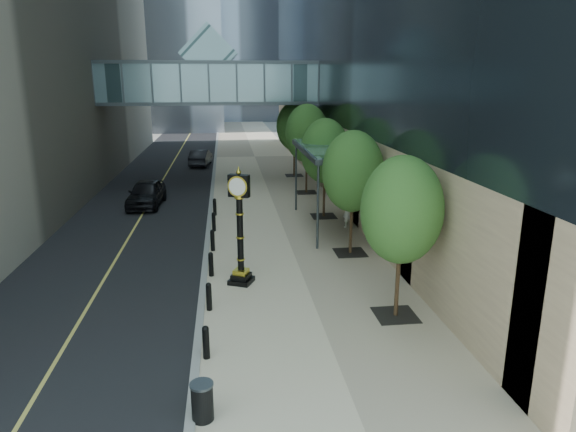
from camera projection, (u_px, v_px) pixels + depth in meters
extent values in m
plane|color=gray|center=(304.00, 373.00, 14.17)|extent=(320.00, 320.00, 0.00)
cube|color=black|center=(175.00, 158.00, 51.67)|extent=(8.00, 180.00, 0.02)
cube|color=beige|center=(255.00, 157.00, 52.61)|extent=(8.00, 180.00, 0.06)
cube|color=gray|center=(215.00, 157.00, 52.14)|extent=(0.25, 180.00, 0.07)
cube|color=slate|center=(210.00, 83.00, 38.69)|extent=(17.00, 4.00, 3.00)
cube|color=#383F44|center=(210.00, 102.00, 39.07)|extent=(17.00, 4.20, 0.25)
cube|color=#383F44|center=(209.00, 63.00, 38.31)|extent=(17.00, 4.20, 0.25)
cube|color=slate|center=(208.00, 54.00, 38.14)|extent=(4.24, 3.00, 4.24)
cube|color=#383F44|center=(330.00, 150.00, 26.90)|extent=(3.00, 8.00, 0.25)
cube|color=slate|center=(330.00, 147.00, 26.86)|extent=(2.80, 7.80, 0.06)
cylinder|color=#383F44|center=(318.00, 207.00, 23.75)|extent=(0.12, 0.12, 4.20)
cylinder|color=#383F44|center=(296.00, 177.00, 30.84)|extent=(0.12, 0.12, 4.20)
cylinder|color=black|center=(206.00, 344.00, 14.68)|extent=(0.20, 0.20, 0.90)
cylinder|color=black|center=(209.00, 298.00, 17.74)|extent=(0.20, 0.20, 0.90)
cylinder|color=black|center=(211.00, 265.00, 20.81)|extent=(0.20, 0.20, 0.90)
cylinder|color=black|center=(213.00, 241.00, 23.88)|extent=(0.20, 0.20, 0.90)
cylinder|color=black|center=(214.00, 223.00, 26.94)|extent=(0.20, 0.20, 0.90)
cylinder|color=black|center=(215.00, 208.00, 30.01)|extent=(0.20, 0.20, 0.90)
cube|color=black|center=(395.00, 315.00, 17.45)|extent=(1.40, 1.40, 0.02)
cylinder|color=#422A1C|center=(398.00, 275.00, 17.07)|extent=(0.14, 0.14, 2.91)
ellipsoid|color=#2E5720|center=(402.00, 210.00, 16.48)|extent=(2.67, 2.67, 3.56)
cube|color=black|center=(350.00, 253.00, 23.68)|extent=(1.40, 1.40, 0.02)
cylinder|color=#422A1C|center=(351.00, 222.00, 23.29)|extent=(0.14, 0.14, 2.99)
ellipsoid|color=#2E5720|center=(353.00, 171.00, 22.69)|extent=(2.74, 2.74, 3.65)
cube|color=black|center=(324.00, 216.00, 29.91)|extent=(1.40, 1.40, 0.02)
cylinder|color=#422A1C|center=(324.00, 191.00, 29.52)|extent=(0.14, 0.14, 3.01)
ellipsoid|color=#2E5720|center=(325.00, 151.00, 28.91)|extent=(2.76, 2.76, 3.68)
cube|color=black|center=(306.00, 192.00, 36.13)|extent=(1.40, 1.40, 0.02)
cylinder|color=#422A1C|center=(307.00, 170.00, 35.71)|extent=(0.14, 0.14, 3.26)
ellipsoid|color=#2E5720|center=(307.00, 133.00, 35.06)|extent=(2.98, 2.98, 3.98)
cube|color=black|center=(294.00, 175.00, 42.36)|extent=(1.40, 1.40, 0.02)
cylinder|color=#422A1C|center=(294.00, 157.00, 41.95)|extent=(0.14, 0.14, 3.16)
ellipsoid|color=#2E5720|center=(294.00, 126.00, 41.32)|extent=(2.90, 2.90, 3.86)
cube|color=black|center=(241.00, 280.00, 20.20)|extent=(1.12, 1.12, 0.19)
cube|color=black|center=(241.00, 276.00, 20.15)|extent=(0.87, 0.87, 0.19)
cube|color=gold|center=(241.00, 272.00, 20.10)|extent=(0.69, 0.69, 0.19)
cylinder|color=black|center=(240.00, 234.00, 19.70)|extent=(0.24, 0.24, 2.91)
cube|color=black|center=(239.00, 186.00, 19.21)|extent=(0.84, 0.59, 0.85)
cylinder|color=white|center=(239.00, 185.00, 19.36)|extent=(0.61, 0.31, 0.66)
cylinder|color=white|center=(239.00, 187.00, 19.05)|extent=(0.61, 0.31, 0.66)
sphere|color=gold|center=(239.00, 172.00, 19.07)|extent=(0.19, 0.19, 0.19)
cylinder|color=black|center=(202.00, 403.00, 12.03)|extent=(0.68, 0.68, 0.90)
imported|color=beige|center=(348.00, 211.00, 27.51)|extent=(0.78, 0.63, 1.84)
imported|color=black|center=(146.00, 193.00, 32.35)|extent=(2.24, 4.93, 1.64)
imported|color=black|center=(201.00, 158.00, 47.30)|extent=(2.07, 4.62, 1.47)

